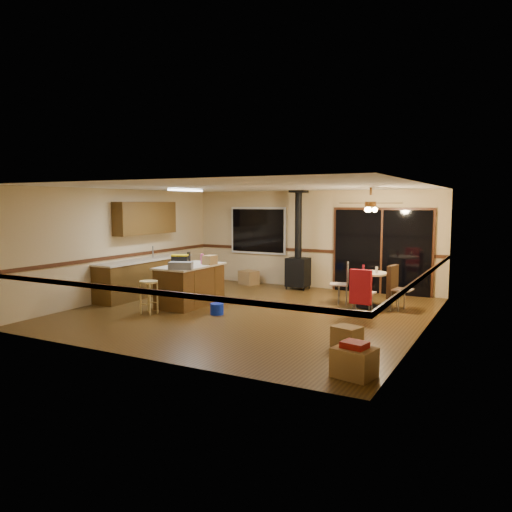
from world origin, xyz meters
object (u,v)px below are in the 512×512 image
Objects in this scene: bar_stool at (149,297)px; toolbox_grey at (181,266)px; dining_table at (369,284)px; chair_right at (394,282)px; box_under_window at (249,278)px; toolbox_black at (180,260)px; chair_near at (361,287)px; kitchen_island at (190,285)px; blue_bucket at (217,309)px; box_corner_a at (354,362)px; box_corner_b at (347,337)px; chair_left at (344,278)px; wood_stove at (298,262)px.

toolbox_grey is at bearing 46.79° from bar_stool.
toolbox_grey is 4.05m from dining_table.
box_under_window is (-4.32, 1.45, -0.40)m from chair_right.
toolbox_black is 4.18m from dining_table.
chair_near is at bearing -31.74° from box_under_window.
chair_near is (3.67, 0.69, 0.14)m from kitchen_island.
blue_bucket is 2.95m from chair_near.
box_under_window and box_corner_a have the same top height.
kitchen_island is at bearing 159.62° from box_corner_b.
chair_left is at bearing 40.24° from toolbox_grey.
toolbox_grey is at bearing 167.15° from box_corner_b.
toolbox_black is 5.62m from box_corner_a.
toolbox_black is at bearing -156.95° from dining_table.
chair_right is (0.43, 0.96, 0.00)m from chair_near.
box_corner_a is at bearing -70.36° from chair_left.
chair_near is (2.64, 1.22, 0.48)m from blue_bucket.
toolbox_grey is at bearing 153.67° from box_corner_a.
bar_stool reaches higher than box_under_window.
box_corner_a is (0.49, -4.46, -0.40)m from chair_right.
box_corner_b is at bearing -79.23° from chair_near.
box_corner_b is at bearing -58.55° from wood_stove.
chair_left reaches higher than box_corner_a.
toolbox_black is 0.44× the size of dining_table.
chair_left is at bearing 124.11° from chair_near.
chair_right is (3.08, 2.18, 0.48)m from blue_bucket.
box_corner_a is at bearing -32.56° from blue_bucket.
chair_left is at bearing 29.69° from kitchen_island.
toolbox_black is (-0.24, -0.05, 0.55)m from kitchen_island.
box_under_window reaches higher than box_corner_b.
wood_stove is 2.16m from chair_left.
wood_stove is 4.89× the size of chair_left.
dining_table is at bearing 99.31° from box_corner_b.
chair_right reaches higher than box_corner_a.
kitchen_island reaches higher than dining_table.
dining_table is 4.11m from box_under_window.
kitchen_island is at bearing -158.07° from chair_right.
kitchen_island reaches higher than box_under_window.
chair_near is at bearing -84.42° from dining_table.
bar_stool is at bearing -89.91° from toolbox_black.
bar_stool is 5.12m from box_corner_a.
toolbox_grey is 0.94× the size of chair_left.
bar_stool is 0.84× the size of dining_table.
wood_stove is 5.39m from box_corner_b.
chair_right is 1.45× the size of box_under_window.
dining_table is (2.56, 2.10, 0.41)m from blue_bucket.
chair_right is at bearing 96.30° from box_corner_a.
toolbox_black reaches higher than toolbox_grey.
chair_left is at bearing -23.53° from box_under_window.
box_corner_b is at bearing -71.08° from chair_left.
dining_table is at bearing -32.77° from wood_stove.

